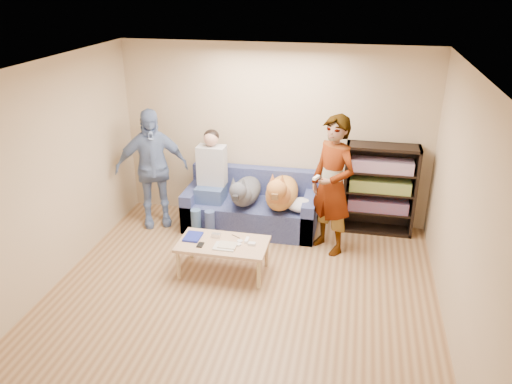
% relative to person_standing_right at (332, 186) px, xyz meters
% --- Properties ---
extents(ground, '(5.00, 5.00, 0.00)m').
position_rel_person_standing_right_xyz_m(ground, '(-0.92, -1.64, -0.93)').
color(ground, brown).
rests_on(ground, ground).
extents(ceiling, '(5.00, 5.00, 0.00)m').
position_rel_person_standing_right_xyz_m(ceiling, '(-0.92, -1.64, 1.67)').
color(ceiling, white).
rests_on(ceiling, ground).
extents(wall_back, '(4.50, 0.00, 4.50)m').
position_rel_person_standing_right_xyz_m(wall_back, '(-0.92, 0.86, 0.37)').
color(wall_back, tan).
rests_on(wall_back, ground).
extents(wall_left, '(0.00, 5.00, 5.00)m').
position_rel_person_standing_right_xyz_m(wall_left, '(-3.17, -1.64, 0.37)').
color(wall_left, tan).
rests_on(wall_left, ground).
extents(wall_right, '(0.00, 5.00, 5.00)m').
position_rel_person_standing_right_xyz_m(wall_right, '(1.33, -1.64, 0.37)').
color(wall_right, tan).
rests_on(wall_right, ground).
extents(blanket, '(0.46, 0.39, 0.16)m').
position_rel_person_standing_right_xyz_m(blanket, '(-0.41, 0.23, -0.42)').
color(blanket, '#B2B2B7').
rests_on(blanket, sofa).
extents(person_standing_right, '(0.81, 0.78, 1.86)m').
position_rel_person_standing_right_xyz_m(person_standing_right, '(0.00, 0.00, 0.00)').
color(person_standing_right, gray).
rests_on(person_standing_right, ground).
extents(person_standing_left, '(1.11, 0.84, 1.75)m').
position_rel_person_standing_right_xyz_m(person_standing_left, '(-2.59, 0.25, -0.05)').
color(person_standing_left, '#788AC0').
rests_on(person_standing_left, ground).
extents(held_controller, '(0.08, 0.13, 0.03)m').
position_rel_person_standing_right_xyz_m(held_controller, '(-0.20, -0.20, 0.17)').
color(held_controller, white).
rests_on(held_controller, person_standing_right).
extents(notebook_blue, '(0.20, 0.26, 0.03)m').
position_rel_person_standing_right_xyz_m(notebook_blue, '(-1.65, -0.81, -0.50)').
color(notebook_blue, navy).
rests_on(notebook_blue, coffee_table).
extents(papers, '(0.26, 0.20, 0.02)m').
position_rel_person_standing_right_xyz_m(papers, '(-1.20, -0.96, -0.50)').
color(papers, silver).
rests_on(papers, coffee_table).
extents(magazine, '(0.22, 0.17, 0.01)m').
position_rel_person_standing_right_xyz_m(magazine, '(-1.17, -0.94, -0.49)').
color(magazine, beige).
rests_on(magazine, coffee_table).
extents(camera_silver, '(0.11, 0.06, 0.05)m').
position_rel_person_standing_right_xyz_m(camera_silver, '(-1.37, -0.74, -0.49)').
color(camera_silver, silver).
rests_on(camera_silver, coffee_table).
extents(controller_a, '(0.04, 0.13, 0.03)m').
position_rel_person_standing_right_xyz_m(controller_a, '(-0.97, -0.76, -0.50)').
color(controller_a, white).
rests_on(controller_a, coffee_table).
extents(controller_b, '(0.09, 0.06, 0.03)m').
position_rel_person_standing_right_xyz_m(controller_b, '(-0.89, -0.84, -0.50)').
color(controller_b, silver).
rests_on(controller_b, coffee_table).
extents(headphone_cup_a, '(0.07, 0.07, 0.02)m').
position_rel_person_standing_right_xyz_m(headphone_cup_a, '(-1.05, -0.88, -0.50)').
color(headphone_cup_a, white).
rests_on(headphone_cup_a, coffee_table).
extents(headphone_cup_b, '(0.07, 0.07, 0.02)m').
position_rel_person_standing_right_xyz_m(headphone_cup_b, '(-1.05, -0.80, -0.50)').
color(headphone_cup_b, white).
rests_on(headphone_cup_b, coffee_table).
extents(pen_orange, '(0.13, 0.06, 0.01)m').
position_rel_person_standing_right_xyz_m(pen_orange, '(-1.27, -1.02, -0.51)').
color(pen_orange, '#C6611C').
rests_on(pen_orange, coffee_table).
extents(pen_black, '(0.13, 0.08, 0.01)m').
position_rel_person_standing_right_xyz_m(pen_black, '(-1.13, -0.68, -0.51)').
color(pen_black, black).
rests_on(pen_black, coffee_table).
extents(wallet, '(0.07, 0.12, 0.02)m').
position_rel_person_standing_right_xyz_m(wallet, '(-1.50, -0.98, -0.50)').
color(wallet, black).
rests_on(wallet, coffee_table).
extents(sofa, '(1.90, 0.85, 0.82)m').
position_rel_person_standing_right_xyz_m(sofa, '(-1.17, 0.45, -0.65)').
color(sofa, '#515B93').
rests_on(sofa, ground).
extents(person_seated, '(0.40, 0.73, 1.47)m').
position_rel_person_standing_right_xyz_m(person_seated, '(-1.75, 0.32, -0.16)').
color(person_seated, '#394A7F').
rests_on(person_seated, sofa).
extents(dog_gray, '(0.39, 1.24, 0.56)m').
position_rel_person_standing_right_xyz_m(dog_gray, '(-1.23, 0.26, -0.31)').
color(dog_gray, '#474B50').
rests_on(dog_gray, sofa).
extents(dog_tan, '(0.44, 1.18, 0.64)m').
position_rel_person_standing_right_xyz_m(dog_tan, '(-0.71, 0.27, -0.28)').
color(dog_tan, '#B27B36').
rests_on(dog_tan, sofa).
extents(coffee_table, '(1.10, 0.60, 0.42)m').
position_rel_person_standing_right_xyz_m(coffee_table, '(-1.25, -0.86, -0.56)').
color(coffee_table, tan).
rests_on(coffee_table, ground).
extents(bookshelf, '(1.00, 0.34, 1.30)m').
position_rel_person_standing_right_xyz_m(bookshelf, '(0.63, 0.69, -0.25)').
color(bookshelf, black).
rests_on(bookshelf, ground).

